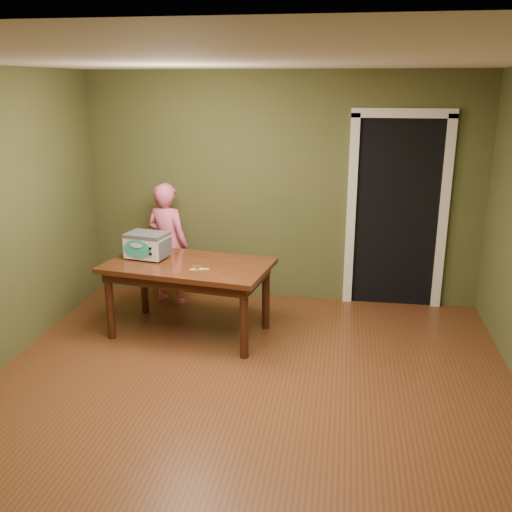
# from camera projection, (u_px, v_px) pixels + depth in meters

# --- Properties ---
(floor) EXTENTS (5.00, 5.00, 0.00)m
(floor) POSITION_uv_depth(u_px,v_px,m) (242.00, 408.00, 4.49)
(floor) COLOR brown
(floor) RESTS_ON ground
(room_shell) EXTENTS (4.52, 5.02, 2.61)m
(room_shell) POSITION_uv_depth(u_px,v_px,m) (241.00, 194.00, 3.99)
(room_shell) COLOR brown
(room_shell) RESTS_ON ground
(doorway) EXTENTS (1.10, 0.66, 2.25)m
(doorway) POSITION_uv_depth(u_px,v_px,m) (395.00, 209.00, 6.62)
(doorway) COLOR black
(doorway) RESTS_ON ground
(dining_table) EXTENTS (1.72, 1.13, 0.75)m
(dining_table) POSITION_uv_depth(u_px,v_px,m) (188.00, 273.00, 5.65)
(dining_table) COLOR #3B1A0D
(dining_table) RESTS_ON floor
(toy_oven) EXTENTS (0.46, 0.35, 0.26)m
(toy_oven) POSITION_uv_depth(u_px,v_px,m) (147.00, 245.00, 5.75)
(toy_oven) COLOR #4C4F54
(toy_oven) RESTS_ON dining_table
(baking_pan) EXTENTS (0.10, 0.10, 0.02)m
(baking_pan) POSITION_uv_depth(u_px,v_px,m) (197.00, 267.00, 5.46)
(baking_pan) COLOR silver
(baking_pan) RESTS_ON dining_table
(spatula) EXTENTS (0.18, 0.07, 0.01)m
(spatula) POSITION_uv_depth(u_px,v_px,m) (199.00, 269.00, 5.43)
(spatula) COLOR #FFD76E
(spatula) RESTS_ON dining_table
(child) EXTENTS (0.59, 0.47, 1.40)m
(child) POSITION_uv_depth(u_px,v_px,m) (168.00, 244.00, 6.46)
(child) COLOR pink
(child) RESTS_ON floor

